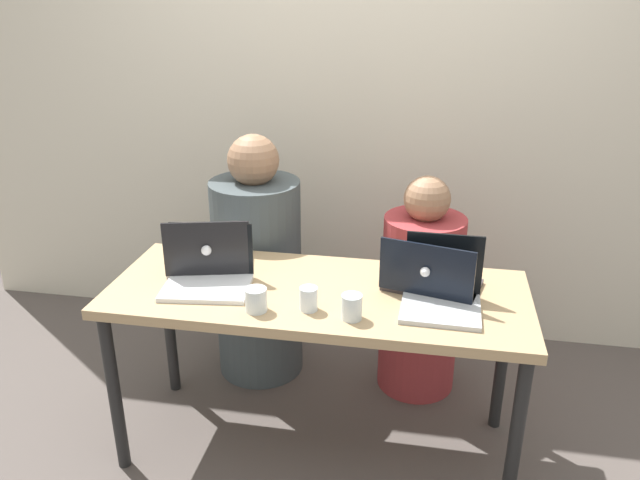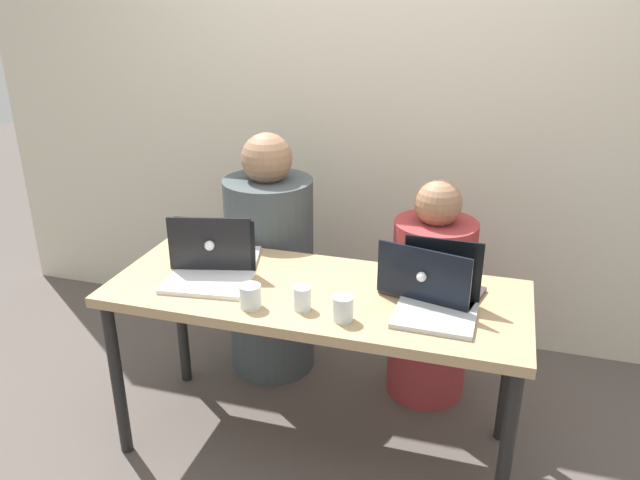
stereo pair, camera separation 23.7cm
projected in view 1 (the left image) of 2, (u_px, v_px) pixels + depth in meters
The scene contains 12 objects.
ground_plane at pixel (317, 443), 2.67m from camera, with size 12.00×12.00×0.00m, color #524A45.
back_wall at pixel (357, 100), 3.19m from camera, with size 4.50×0.10×2.55m, color beige.
desk at pixel (317, 307), 2.42m from camera, with size 1.61×0.63×0.74m.
person_on_left at pixel (258, 271), 3.01m from camera, with size 0.50×0.50×1.21m.
person_on_right at pixel (420, 297), 2.91m from camera, with size 0.40×0.40×1.06m.
laptop_back_right at pixel (430, 280), 2.36m from camera, with size 0.40×0.31×0.22m.
laptop_front_left at pixel (208, 274), 2.41m from camera, with size 0.35×0.28×0.23m.
laptop_back_left at pixel (210, 258), 2.53m from camera, with size 0.39×0.33×0.24m.
laptop_front_right at pixel (442, 292), 2.25m from camera, with size 0.29×0.29×0.25m.
water_glass_center at pixel (309, 300), 2.23m from camera, with size 0.07×0.07×0.09m.
water_glass_left at pixel (256, 301), 2.22m from camera, with size 0.08×0.08×0.09m.
water_glass_right at pixel (352, 309), 2.17m from camera, with size 0.07×0.07×0.09m.
Camera 1 is at (0.40, -2.10, 1.83)m, focal length 35.00 mm.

